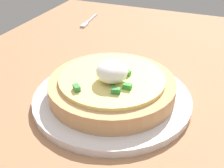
# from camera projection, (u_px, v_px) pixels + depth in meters

# --- Properties ---
(dining_table) EXTENTS (1.17, 0.78, 0.02)m
(dining_table) POSITION_uv_depth(u_px,v_px,m) (110.00, 141.00, 0.40)
(dining_table) COLOR #A06E4B
(dining_table) RESTS_ON ground
(plate) EXTENTS (0.25, 0.25, 0.01)m
(plate) POSITION_uv_depth(u_px,v_px,m) (112.00, 98.00, 0.46)
(plate) COLOR silver
(plate) RESTS_ON dining_table
(pizza) EXTENTS (0.20, 0.20, 0.07)m
(pizza) POSITION_uv_depth(u_px,v_px,m) (112.00, 85.00, 0.44)
(pizza) COLOR tan
(pizza) RESTS_ON plate
(fork) EXTENTS (0.11, 0.02, 0.00)m
(fork) POSITION_uv_depth(u_px,v_px,m) (88.00, 22.00, 0.78)
(fork) COLOR #B7B7BC
(fork) RESTS_ON dining_table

